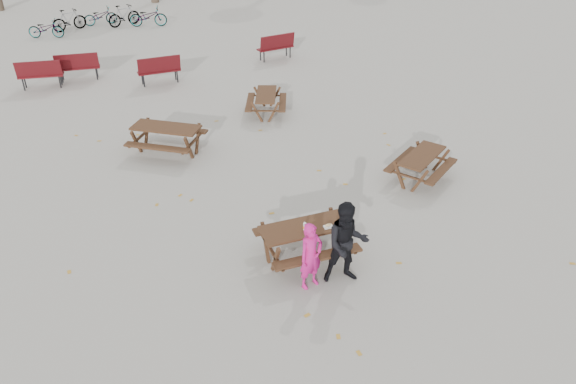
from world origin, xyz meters
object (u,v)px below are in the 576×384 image
object	(u,v)px
main_picnic_table	(306,234)
food_tray	(328,227)
soda_bottle	(305,227)
adult	(347,243)
picnic_table_east	(421,167)
picnic_table_north	(167,140)
child	(311,256)
picnic_table_far	(266,104)

from	to	relation	value
main_picnic_table	food_tray	size ratio (longest dim) A/B	10.00
food_tray	soda_bottle	distance (m)	0.47
adult	picnic_table_east	size ratio (longest dim) A/B	1.06
picnic_table_east	picnic_table_north	xyz separation A→B (m)	(-5.66, 3.73, 0.05)
main_picnic_table	picnic_table_north	bearing A→B (deg)	106.91
soda_bottle	child	bearing A→B (deg)	-103.08
food_tray	picnic_table_far	world-z (taller)	food_tray
child	picnic_table_east	distance (m)	5.02
adult	picnic_table_north	world-z (taller)	adult
picnic_table_north	picnic_table_far	bearing A→B (deg)	60.55
child	picnic_table_far	xyz separation A→B (m)	(1.92, 8.14, -0.36)
food_tray	adult	xyz separation A→B (m)	(0.06, -0.70, 0.06)
adult	picnic_table_north	distance (m)	6.96
child	main_picnic_table	bearing A→B (deg)	56.94
food_tray	picnic_table_north	size ratio (longest dim) A/B	0.10
picnic_table_far	picnic_table_north	bearing A→B (deg)	137.40
child	soda_bottle	bearing A→B (deg)	60.11
adult	soda_bottle	bearing A→B (deg)	136.81
food_tray	soda_bottle	size ratio (longest dim) A/B	1.06
picnic_table_east	soda_bottle	bearing A→B (deg)	173.34
child	picnic_table_east	size ratio (longest dim) A/B	0.86
main_picnic_table	picnic_table_east	size ratio (longest dim) A/B	1.12
child	picnic_table_far	world-z (taller)	child
main_picnic_table	child	xyz separation A→B (m)	(-0.24, -0.81, 0.10)
picnic_table_far	picnic_table_east	bearing A→B (deg)	-135.47
soda_bottle	picnic_table_far	size ratio (longest dim) A/B	0.11
adult	main_picnic_table	bearing A→B (deg)	130.38
main_picnic_table	food_tray	distance (m)	0.48
picnic_table_north	soda_bottle	bearing A→B (deg)	-39.05
main_picnic_table	soda_bottle	size ratio (longest dim) A/B	10.59
child	adult	world-z (taller)	adult
picnic_table_north	picnic_table_far	world-z (taller)	picnic_table_north
picnic_table_far	soda_bottle	bearing A→B (deg)	-171.46
food_tray	child	xyz separation A→B (m)	(-0.63, -0.62, -0.11)
soda_bottle	child	world-z (taller)	child
food_tray	adult	size ratio (longest dim) A/B	0.11
main_picnic_table	soda_bottle	bearing A→B (deg)	-126.12
soda_bottle	child	xyz separation A→B (m)	(-0.17, -0.72, -0.16)
soda_bottle	picnic_table_north	xyz separation A→B (m)	(-1.66, 5.79, -0.45)
soda_bottle	picnic_table_east	size ratio (longest dim) A/B	0.11
food_tray	adult	bearing A→B (deg)	-85.03
main_picnic_table	food_tray	world-z (taller)	food_tray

